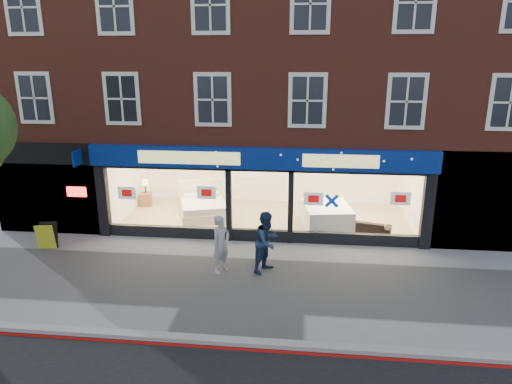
% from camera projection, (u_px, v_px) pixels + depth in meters
% --- Properties ---
extents(ground, '(120.00, 120.00, 0.00)m').
position_uv_depth(ground, '(249.00, 282.00, 12.85)').
color(ground, gray).
rests_on(ground, ground).
extents(kerb_line, '(60.00, 0.10, 0.01)m').
position_uv_depth(kerb_line, '(231.00, 349.00, 9.89)').
color(kerb_line, '#8C0A07').
rests_on(kerb_line, ground).
extents(kerb_stone, '(60.00, 0.25, 0.12)m').
position_uv_depth(kerb_stone, '(233.00, 341.00, 10.07)').
color(kerb_stone, gray).
rests_on(kerb_stone, ground).
extents(showroom_floor, '(11.00, 4.50, 0.10)m').
position_uv_depth(showroom_floor, '(265.00, 218.00, 17.85)').
color(showroom_floor, tan).
rests_on(showroom_floor, ground).
extents(building, '(19.00, 8.26, 10.30)m').
position_uv_depth(building, '(269.00, 42.00, 17.59)').
color(building, brown).
rests_on(building, ground).
extents(display_bed, '(2.36, 2.60, 1.23)m').
position_uv_depth(display_bed, '(203.00, 207.00, 17.92)').
color(display_bed, beige).
rests_on(display_bed, showroom_floor).
extents(bedside_table, '(0.55, 0.55, 0.55)m').
position_uv_depth(bedside_table, '(146.00, 199.00, 19.15)').
color(bedside_table, brown).
rests_on(bedside_table, showroom_floor).
extents(mattress_stack, '(1.92, 2.28, 0.81)m').
position_uv_depth(mattress_stack, '(326.00, 216.00, 16.77)').
color(mattress_stack, white).
rests_on(mattress_stack, showroom_floor).
extents(sofa, '(1.82, 1.10, 0.50)m').
position_uv_depth(sofa, '(366.00, 227.00, 16.10)').
color(sofa, black).
rests_on(sofa, showroom_floor).
extents(a_board, '(0.64, 0.48, 0.89)m').
position_uv_depth(a_board, '(47.00, 236.00, 15.01)').
color(a_board, yellow).
rests_on(a_board, ground).
extents(pedestrian_grey, '(0.71, 0.76, 1.75)m').
position_uv_depth(pedestrian_grey, '(221.00, 244.00, 13.25)').
color(pedestrian_grey, '#9E9FA5').
rests_on(pedestrian_grey, ground).
extents(pedestrian_blue, '(1.07, 1.13, 1.84)m').
position_uv_depth(pedestrian_blue, '(267.00, 242.00, 13.31)').
color(pedestrian_blue, '#1A2B4A').
rests_on(pedestrian_blue, ground).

